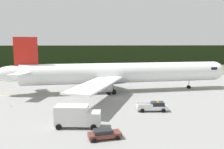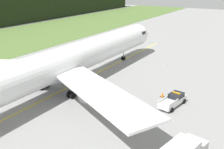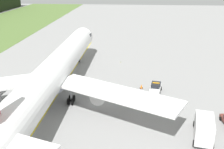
# 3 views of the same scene
# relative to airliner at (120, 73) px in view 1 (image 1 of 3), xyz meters

# --- Properties ---
(ground) EXTENTS (320.00, 320.00, 0.00)m
(ground) POSITION_rel_airliner_xyz_m (-3.22, -8.44, -4.85)
(ground) COLOR gray
(grass_verge) EXTENTS (320.00, 38.22, 0.04)m
(grass_verge) POSITION_rel_airliner_xyz_m (-3.22, 43.27, -4.83)
(grass_verge) COLOR #506C32
(grass_verge) RESTS_ON ground
(distant_tree_line) EXTENTS (288.00, 7.76, 11.85)m
(distant_tree_line) POSITION_rel_airliner_xyz_m (-3.22, 68.79, 1.08)
(distant_tree_line) COLOR black
(distant_tree_line) RESTS_ON ground
(taxiway_centerline_main) EXTENTS (82.90, 0.52, 0.01)m
(taxiway_centerline_main) POSITION_rel_airliner_xyz_m (0.62, -0.00, -4.84)
(taxiway_centerline_main) COLOR yellow
(taxiway_centerline_main) RESTS_ON ground
(airliner) EXTENTS (61.72, 44.91, 14.37)m
(airliner) POSITION_rel_airliner_xyz_m (0.00, 0.00, 0.00)
(airliner) COLOR white
(airliner) RESTS_ON ground
(ops_pickup_truck) EXTENTS (6.03, 2.93, 1.94)m
(ops_pickup_truck) POSITION_rel_airliner_xyz_m (2.43, -18.75, -3.94)
(ops_pickup_truck) COLOR silver
(ops_pickup_truck) RESTS_ON ground
(catering_truck) EXTENTS (7.20, 3.83, 3.55)m
(catering_truck) POSITION_rel_airliner_xyz_m (-12.08, -24.43, -3.05)
(catering_truck) COLOR silver
(catering_truck) RESTS_ON ground
(staff_car) EXTENTS (4.55, 2.25, 1.30)m
(staff_car) POSITION_rel_airliner_xyz_m (-8.55, -29.35, -4.14)
(staff_car) COLOR brown
(staff_car) RESTS_ON ground
(apron_cone) EXTENTS (0.64, 0.64, 0.80)m
(apron_cone) POSITION_rel_airliner_xyz_m (4.65, -16.14, -4.46)
(apron_cone) COLOR black
(apron_cone) RESTS_ON ground
(taxiway_edge_light_east) EXTENTS (0.12, 0.12, 0.36)m
(taxiway_edge_light_east) POSITION_rel_airliner_xyz_m (20.99, -11.09, -4.65)
(taxiway_edge_light_east) COLOR yellow
(taxiway_edge_light_east) RESTS_ON ground
(taxiway_edge_light_west) EXTENTS (0.12, 0.12, 0.49)m
(taxiway_edge_light_west) POSITION_rel_airliner_xyz_m (-24.86, -11.09, -4.58)
(taxiway_edge_light_west) COLOR yellow
(taxiway_edge_light_west) RESTS_ON ground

